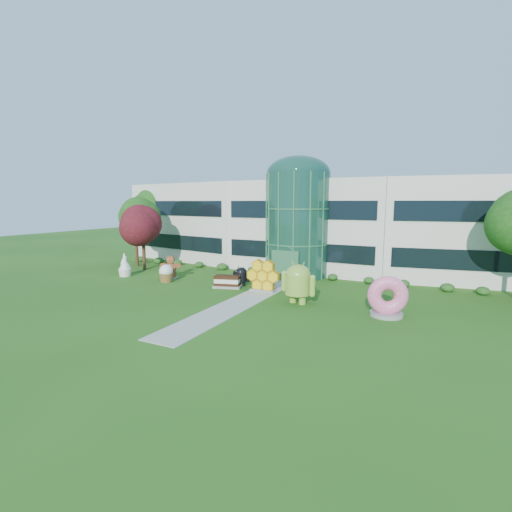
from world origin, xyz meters
The scene contains 14 objects.
ground centered at (0.00, 0.00, 0.00)m, with size 140.00×140.00×0.00m, color #215114.
building centered at (0.00, 18.00, 4.65)m, with size 46.00×15.00×9.30m, color beige, non-canonical shape.
atrium centered at (0.00, 12.00, 4.90)m, with size 6.00×6.00×9.80m, color #194738.
walkway centered at (0.00, 2.00, 0.02)m, with size 2.40×20.00×0.04m, color #9E9E93.
tree_red centered at (-15.50, 7.50, 3.00)m, with size 4.00×4.00×6.00m, color #3F0C14, non-canonical shape.
trees_backdrop centered at (0.00, 13.00, 4.20)m, with size 52.00×8.00×8.40m, color #154511, non-canonical shape.
android_green centered at (3.66, 2.50, 1.65)m, with size 2.92×1.95×3.31m, color #86AF38, non-canonical shape.
android_black centered at (-2.61, 5.51, 0.94)m, with size 1.66×1.11×1.89m, color black, non-canonical shape.
donut centered at (9.72, 2.26, 1.31)m, with size 2.53×1.21×2.63m, color #EB597E, non-canonical shape.
gingerbread centered at (-10.12, 5.33, 1.09)m, with size 2.37×0.91×2.19m, color maroon, non-canonical shape.
ice_cream_sandwich centered at (-3.31, 4.37, 0.52)m, with size 2.32×1.16×1.03m, color black, non-canonical shape.
honeycomb centered at (-0.09, 4.63, 1.16)m, with size 2.96×1.06×2.32m, color yellow, non-canonical shape.
froyo centered at (-14.67, 4.01, 1.12)m, with size 1.31×1.31×2.24m, color white, non-canonical shape.
cupcake centered at (-9.37, 3.78, 0.80)m, with size 1.33×1.33×1.60m, color white, non-canonical shape.
Camera 1 is at (12.64, -21.63, 7.14)m, focal length 26.00 mm.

